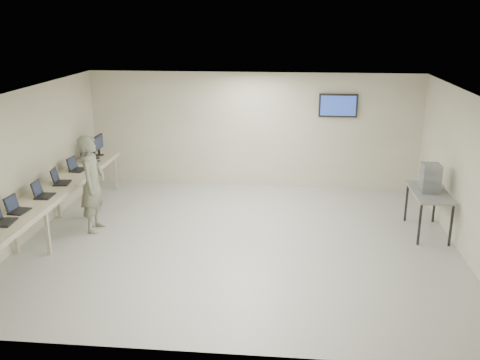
# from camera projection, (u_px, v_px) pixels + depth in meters

# --- Properties ---
(room) EXTENTS (8.01, 7.01, 2.81)m
(room) POSITION_uv_depth(u_px,v_px,m) (241.00, 169.00, 9.70)
(room) COLOR silver
(room) RESTS_ON ground
(workbench) EXTENTS (0.76, 6.00, 0.90)m
(workbench) POSITION_uv_depth(u_px,v_px,m) (52.00, 194.00, 10.16)
(workbench) COLOR #C3B38C
(workbench) RESTS_ON ground
(laptop_0) EXTENTS (0.36, 0.42, 0.31)m
(laptop_0) POSITION_uv_depth(u_px,v_px,m) (0.00, 218.00, 8.52)
(laptop_0) COLOR black
(laptop_0) RESTS_ON workbench
(laptop_1) EXTENTS (0.33, 0.38, 0.28)m
(laptop_1) POSITION_uv_depth(u_px,v_px,m) (16.00, 208.00, 9.00)
(laptop_1) COLOR black
(laptop_1) RESTS_ON workbench
(laptop_2) EXTENTS (0.33, 0.39, 0.30)m
(laptop_2) POSITION_uv_depth(u_px,v_px,m) (41.00, 193.00, 9.76)
(laptop_2) COLOR black
(laptop_2) RESTS_ON workbench
(laptop_3) EXTENTS (0.37, 0.42, 0.30)m
(laptop_3) POSITION_uv_depth(u_px,v_px,m) (59.00, 180.00, 10.53)
(laptop_3) COLOR black
(laptop_3) RESTS_ON workbench
(laptop_4) EXTENTS (0.35, 0.40, 0.29)m
(laptop_4) POSITION_uv_depth(u_px,v_px,m) (76.00, 167.00, 11.41)
(laptop_4) COLOR black
(laptop_4) RESTS_ON workbench
(laptop_5) EXTENTS (0.35, 0.39, 0.26)m
(laptop_5) POSITION_uv_depth(u_px,v_px,m) (89.00, 160.00, 12.02)
(laptop_5) COLOR black
(laptop_5) RESTS_ON workbench
(monitor_near) EXTENTS (0.22, 0.49, 0.48)m
(monitor_near) POSITION_uv_depth(u_px,v_px,m) (94.00, 146.00, 12.30)
(monitor_near) COLOR black
(monitor_near) RESTS_ON workbench
(monitor_far) EXTENTS (0.22, 0.49, 0.48)m
(monitor_far) POSITION_uv_depth(u_px,v_px,m) (98.00, 143.00, 12.58)
(monitor_far) COLOR black
(monitor_far) RESTS_ON workbench
(soldier) EXTENTS (0.47, 0.71, 1.91)m
(soldier) POSITION_uv_depth(u_px,v_px,m) (93.00, 184.00, 10.35)
(soldier) COLOR #6F7656
(soldier) RESTS_ON ground
(side_table) EXTENTS (0.66, 1.42, 0.85)m
(side_table) POSITION_uv_depth(u_px,v_px,m) (429.00, 195.00, 10.25)
(side_table) COLOR gray
(side_table) RESTS_ON ground
(storage_bins) EXTENTS (0.34, 0.38, 0.54)m
(storage_bins) POSITION_uv_depth(u_px,v_px,m) (430.00, 178.00, 10.15)
(storage_bins) COLOR gray
(storage_bins) RESTS_ON side_table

